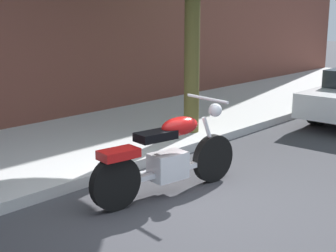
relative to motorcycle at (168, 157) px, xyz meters
The scene contains 3 objects.
ground_plane 0.74m from the motorcycle, 109.35° to the right, with size 60.00×60.00×0.00m, color #38383D.
sidewalk 2.46m from the motorcycle, 94.55° to the left, with size 25.94×3.04×0.14m, color #B1B1B1.
motorcycle is the anchor object (origin of this frame).
Camera 1 is at (-3.92, -3.18, 2.15)m, focal length 52.67 mm.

